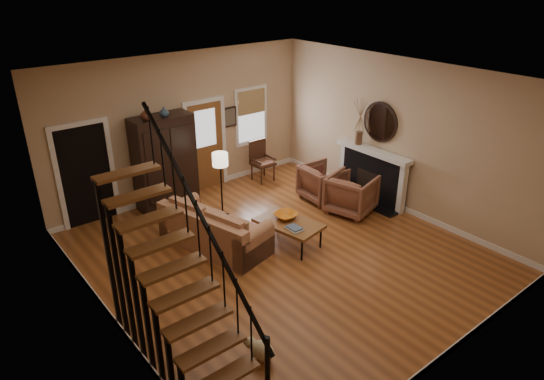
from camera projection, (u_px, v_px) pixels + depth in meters
room at (209, 158)px, 9.55m from camera, size 7.00×7.33×3.30m
staircase at (177, 263)px, 6.00m from camera, size 0.94×2.80×3.20m
fireplace at (373, 170)px, 10.99m from camera, size 0.33×1.95×2.30m
armoire at (165, 163)px, 10.57m from camera, size 1.30×0.60×2.10m
vase_a at (146, 114)px, 9.80m from camera, size 0.24×0.24×0.25m
vase_b at (164, 112)px, 10.04m from camera, size 0.20×0.20×0.21m
sofa at (215, 228)px, 9.25m from camera, size 1.44×2.32×0.81m
coffee_table at (289, 233)px, 9.39m from camera, size 0.97×1.39×0.49m
bowl at (286, 216)px, 9.40m from camera, size 0.44×0.44×0.11m
books at (294, 228)px, 9.00m from camera, size 0.23×0.32×0.06m
armchair_left at (351, 194)px, 10.55m from camera, size 1.17×1.15×0.87m
armchair_right at (323, 183)px, 11.16m from camera, size 0.98×0.95×0.83m
floor_lamp at (221, 185)px, 10.27m from camera, size 0.35×0.35×1.45m
side_chair at (263, 161)px, 12.10m from camera, size 0.54×0.54×1.02m
dog at (262, 351)px, 6.62m from camera, size 0.36×0.48×0.31m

